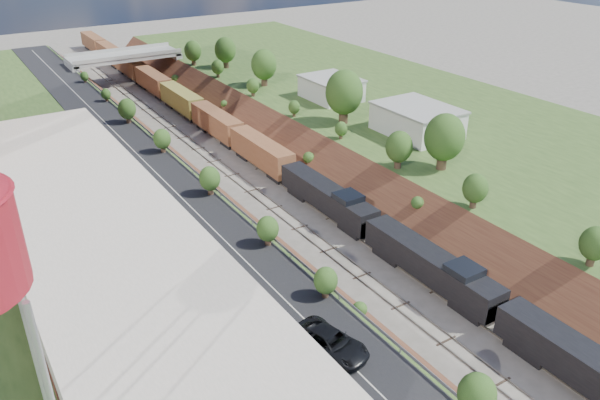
{
  "coord_description": "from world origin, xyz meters",
  "views": [
    {
      "loc": [
        -36.83,
        -10.18,
        35.95
      ],
      "look_at": [
        -4.84,
        40.46,
        6.0
      ],
      "focal_mm": 35.0,
      "sensor_mm": 36.0,
      "label": 1
    }
  ],
  "objects": [
    {
      "name": "platform_left",
      "position": [
        -33.0,
        60.0,
        2.5
      ],
      "size": [
        44.0,
        180.0,
        5.0
      ],
      "primitive_type": "cube",
      "color": "#335021",
      "rests_on": "ground"
    },
    {
      "name": "platform_right",
      "position": [
        33.0,
        60.0,
        2.5
      ],
      "size": [
        44.0,
        180.0,
        5.0
      ],
      "primitive_type": "cube",
      "color": "#335021",
      "rests_on": "ground"
    },
    {
      "name": "white_building_far",
      "position": [
        23.0,
        74.0,
        6.8
      ],
      "size": [
        8.0,
        10.0,
        3.6
      ],
      "primitive_type": "cube",
      "color": "silver",
      "rests_on": "platform_right"
    },
    {
      "name": "embankment_left",
      "position": [
        -11.0,
        60.0,
        0.0
      ],
      "size": [
        10.0,
        180.0,
        10.0
      ],
      "primitive_type": "cube",
      "rotation": [
        0.0,
        0.79,
        0.0
      ],
      "color": "brown",
      "rests_on": "ground"
    },
    {
      "name": "commercial_building",
      "position": [
        -28.0,
        38.0,
        8.51
      ],
      "size": [
        14.3,
        62.3,
        7.0
      ],
      "color": "brown",
      "rests_on": "platform_left"
    },
    {
      "name": "suv",
      "position": [
        -15.92,
        18.45,
        5.99
      ],
      "size": [
        4.34,
        6.92,
        1.78
      ],
      "primitive_type": "imported",
      "rotation": [
        0.0,
        0.0,
        0.23
      ],
      "color": "black",
      "rests_on": "road"
    },
    {
      "name": "embankment_right",
      "position": [
        11.0,
        60.0,
        0.0
      ],
      "size": [
        10.0,
        180.0,
        10.0
      ],
      "primitive_type": "cube",
      "rotation": [
        0.0,
        0.79,
        0.0
      ],
      "color": "brown",
      "rests_on": "ground"
    },
    {
      "name": "freight_train",
      "position": [
        2.6,
        86.4,
        2.6
      ],
      "size": [
        3.02,
        170.01,
        4.55
      ],
      "color": "black",
      "rests_on": "ground"
    },
    {
      "name": "guardrail",
      "position": [
        -11.4,
        59.8,
        5.55
      ],
      "size": [
        0.1,
        171.0,
        0.7
      ],
      "color": "#99999E",
      "rests_on": "platform_left"
    },
    {
      "name": "rail_left_track",
      "position": [
        -2.6,
        60.0,
        0.09
      ],
      "size": [
        1.58,
        180.0,
        0.18
      ],
      "primitive_type": "cube",
      "color": "gray",
      "rests_on": "ground"
    },
    {
      "name": "tree_right_large",
      "position": [
        17.0,
        40.0,
        9.38
      ],
      "size": [
        5.25,
        5.25,
        7.61
      ],
      "color": "#473323",
      "rests_on": "platform_right"
    },
    {
      "name": "road",
      "position": [
        -15.5,
        60.0,
        5.05
      ],
      "size": [
        8.0,
        180.0,
        0.1
      ],
      "primitive_type": "cube",
      "color": "black",
      "rests_on": "platform_left"
    },
    {
      "name": "overpass",
      "position": [
        0.0,
        122.0,
        4.92
      ],
      "size": [
        24.5,
        8.3,
        7.4
      ],
      "color": "gray",
      "rests_on": "ground"
    },
    {
      "name": "white_building_near",
      "position": [
        23.5,
        52.0,
        7.0
      ],
      "size": [
        9.0,
        12.0,
        4.0
      ],
      "primitive_type": "cube",
      "color": "silver",
      "rests_on": "platform_right"
    },
    {
      "name": "tree_left_crest",
      "position": [
        -11.8,
        20.0,
        7.04
      ],
      "size": [
        2.45,
        2.45,
        3.55
      ],
      "color": "#473323",
      "rests_on": "platform_left"
    },
    {
      "name": "rail_right_track",
      "position": [
        2.6,
        60.0,
        0.09
      ],
      "size": [
        1.58,
        180.0,
        0.18
      ],
      "primitive_type": "cube",
      "color": "gray",
      "rests_on": "ground"
    }
  ]
}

